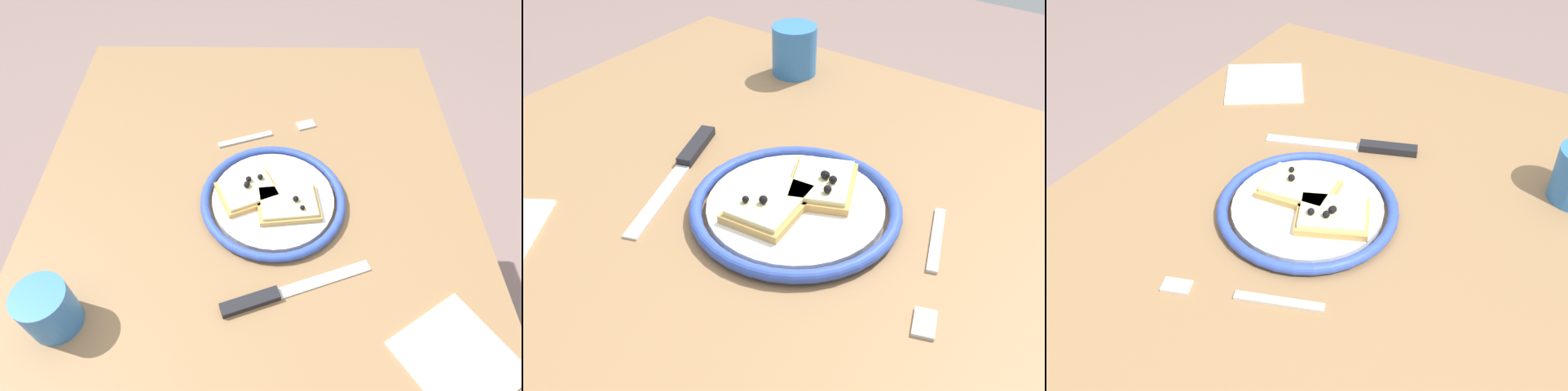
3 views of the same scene
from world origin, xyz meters
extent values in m
cube|color=#936D47|center=(0.00, 0.00, 0.75)|extent=(1.00, 0.78, 0.03)
cylinder|color=#4C4742|center=(0.44, 0.33, 0.37)|extent=(0.05, 0.05, 0.74)
cylinder|color=white|center=(-0.02, 0.03, 0.77)|extent=(0.21, 0.21, 0.01)
torus|color=#334FB2|center=(-0.02, 0.03, 0.77)|extent=(0.25, 0.25, 0.02)
cube|color=tan|center=(0.00, 0.06, 0.78)|extent=(0.09, 0.11, 0.01)
cube|color=beige|center=(0.00, 0.06, 0.79)|extent=(0.08, 0.10, 0.01)
sphere|color=black|center=(0.00, 0.07, 0.80)|extent=(0.01, 0.01, 0.01)
sphere|color=black|center=(0.02, 0.08, 0.80)|extent=(0.01, 0.01, 0.01)
cube|color=tan|center=(-0.03, -0.01, 0.78)|extent=(0.11, 0.12, 0.01)
cube|color=beige|center=(-0.03, -0.01, 0.79)|extent=(0.10, 0.11, 0.01)
sphere|color=black|center=(-0.03, -0.01, 0.80)|extent=(0.01, 0.01, 0.01)
sphere|color=black|center=(-0.05, 0.01, 0.80)|extent=(0.01, 0.01, 0.01)
sphere|color=black|center=(-0.04, -0.01, 0.80)|extent=(0.01, 0.01, 0.01)
sphere|color=black|center=(-0.03, -0.01, 0.80)|extent=(0.01, 0.01, 0.01)
cube|color=silver|center=(0.13, 0.11, 0.76)|extent=(0.07, 0.15, 0.00)
cube|color=black|center=(0.17, 0.00, 0.77)|extent=(0.05, 0.09, 0.01)
cube|color=silver|center=(-0.18, -0.02, 0.76)|extent=(0.05, 0.11, 0.00)
cube|color=silver|center=(-0.22, 0.10, 0.76)|extent=(0.03, 0.04, 0.00)
cube|color=white|center=(0.25, 0.29, 0.76)|extent=(0.19, 0.19, 0.00)
camera|label=1|loc=(0.46, 0.02, 1.37)|focal=30.58mm
camera|label=2|loc=(-0.34, 0.49, 1.21)|focal=41.46mm
camera|label=3|loc=(-0.58, -0.29, 1.33)|focal=42.68mm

